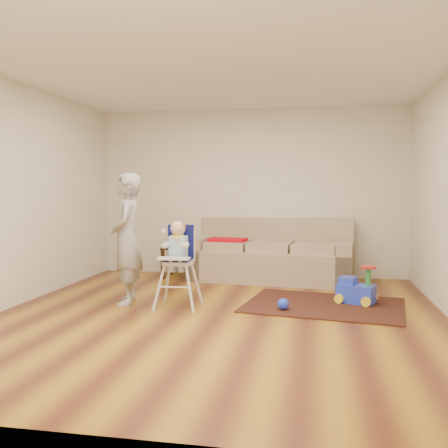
% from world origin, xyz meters
% --- Properties ---
extents(ground, '(5.50, 5.50, 0.00)m').
position_xyz_m(ground, '(0.00, 0.00, 0.00)').
color(ground, '#522413').
rests_on(ground, ground).
extents(room_envelope, '(5.04, 5.52, 2.72)m').
position_xyz_m(room_envelope, '(0.00, 0.53, 1.88)').
color(room_envelope, beige).
rests_on(room_envelope, ground).
extents(sofa, '(2.54, 1.25, 0.95)m').
position_xyz_m(sofa, '(0.39, 2.30, 0.47)').
color(sofa, tan).
rests_on(sofa, ground).
extents(side_table, '(0.50, 0.50, 0.50)m').
position_xyz_m(side_table, '(-1.08, 2.35, 0.25)').
color(side_table, black).
rests_on(side_table, ground).
extents(area_rug, '(2.04, 1.65, 0.01)m').
position_xyz_m(area_rug, '(1.17, 0.74, 0.01)').
color(area_rug, black).
rests_on(area_rug, ground).
extents(ride_on_toy, '(0.52, 0.44, 0.47)m').
position_xyz_m(ride_on_toy, '(1.56, 0.91, 0.25)').
color(ride_on_toy, blue).
rests_on(ride_on_toy, area_rug).
extents(toy_ball, '(0.13, 0.13, 0.13)m').
position_xyz_m(toy_ball, '(0.70, 0.38, 0.08)').
color(toy_ball, blue).
rests_on(toy_ball, area_rug).
extents(high_chair, '(0.49, 0.49, 1.04)m').
position_xyz_m(high_chair, '(-0.54, 0.35, 0.50)').
color(high_chair, silver).
rests_on(high_chair, ground).
extents(adult, '(0.54, 0.67, 1.60)m').
position_xyz_m(adult, '(-1.22, 0.42, 0.80)').
color(adult, '#949396').
rests_on(adult, ground).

